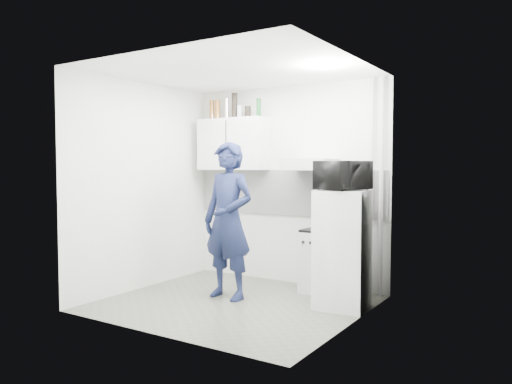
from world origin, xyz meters
The scene contains 24 objects.
floor centered at (0.00, 0.00, 0.00)m, with size 2.80×2.80×0.00m, color #535548.
ceiling centered at (0.00, 0.00, 2.60)m, with size 2.80×2.80×0.00m, color white.
wall_back centered at (0.00, 1.25, 1.30)m, with size 2.80×2.80×0.00m, color silver.
wall_left centered at (-1.40, 0.00, 1.30)m, with size 2.60×2.60×0.00m, color silver.
wall_right centered at (1.40, 0.00, 1.30)m, with size 2.60×2.60×0.00m, color silver.
person centered at (-0.19, 0.16, 0.92)m, with size 0.67×0.44×1.83m, color #141B3A.
stove centered at (0.64, 1.00, 0.37)m, with size 0.47×0.47×0.75m, color #BAB9B8.
fridge centered at (1.10, 0.50, 0.64)m, with size 0.53×0.53×1.29m, color white.
stove_top centered at (0.64, 1.00, 0.76)m, with size 0.45×0.45×0.03m, color black.
saucepan centered at (0.62, 1.02, 0.83)m, with size 0.20×0.20×0.11m, color silver.
microwave centered at (1.10, 0.50, 1.45)m, with size 0.39×0.57×0.32m, color black.
bottle_a centered at (-1.12, 1.07, 2.34)m, with size 0.06×0.06×0.28m, color brown.
bottle_b centered at (-1.03, 1.07, 2.34)m, with size 0.07×0.07×0.27m, color brown.
bottle_c centered at (-0.87, 1.07, 2.34)m, with size 0.07×0.07×0.28m, color silver.
bottle_d centered at (-0.73, 1.07, 2.37)m, with size 0.08×0.08×0.35m, color black.
canister_a centered at (-0.65, 1.07, 2.29)m, with size 0.07×0.07×0.17m, color #B2B7BC.
canister_b centered at (-0.51, 1.07, 2.28)m, with size 0.08×0.08×0.15m, color black.
bottle_e centered at (-0.34, 1.07, 2.32)m, with size 0.06×0.06×0.25m, color #144C1E.
upper_cabinet centered at (-0.75, 1.07, 1.85)m, with size 1.00×0.35×0.70m, color white.
range_hood centered at (0.45, 1.00, 1.57)m, with size 0.60×0.50×0.14m, color #BAB9B8.
backsplash centered at (0.00, 1.24, 1.20)m, with size 2.74×0.03×0.60m, color white.
pipe_a centered at (1.30, 1.17, 1.30)m, with size 0.05×0.05×2.60m, color #BAB9B8.
pipe_b centered at (1.18, 1.17, 1.30)m, with size 0.04×0.04×2.60m, color #BAB9B8.
ceiling_spot_fixture centered at (1.00, 0.20, 2.57)m, with size 0.10×0.10×0.02m, color white.
Camera 1 is at (3.19, -4.56, 1.55)m, focal length 35.00 mm.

